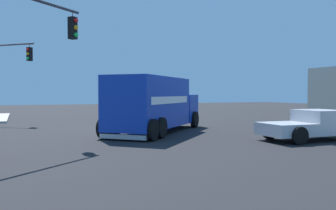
# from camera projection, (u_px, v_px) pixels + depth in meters

# --- Properties ---
(ground_plane) EXTENTS (100.00, 100.00, 0.00)m
(ground_plane) POSITION_uv_depth(u_px,v_px,m) (134.00, 128.00, 21.51)
(ground_plane) COLOR black
(delivery_truck) EXTENTS (7.77, 7.57, 2.99)m
(delivery_truck) POSITION_uv_depth(u_px,v_px,m) (155.00, 104.00, 19.25)
(delivery_truck) COLOR #1438AD
(delivery_truck) RESTS_ON ground
(traffic_light_primary) EXTENTS (3.21, 3.68, 5.94)m
(traffic_light_primary) POSITION_uv_depth(u_px,v_px,m) (20.00, 44.00, 12.78)
(traffic_light_primary) COLOR #38383D
(traffic_light_primary) RESTS_ON ground
(traffic_light_secondary) EXTENTS (2.60, 2.77, 5.71)m
(traffic_light_secondary) POSITION_uv_depth(u_px,v_px,m) (6.00, 69.00, 25.40)
(traffic_light_secondary) COLOR #38383D
(traffic_light_secondary) RESTS_ON sidewalk_corner_near
(pickup_silver) EXTENTS (2.46, 5.29, 1.38)m
(pickup_silver) POSITION_uv_depth(u_px,v_px,m) (316.00, 124.00, 16.17)
(pickup_silver) COLOR #B7BABF
(pickup_silver) RESTS_ON ground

